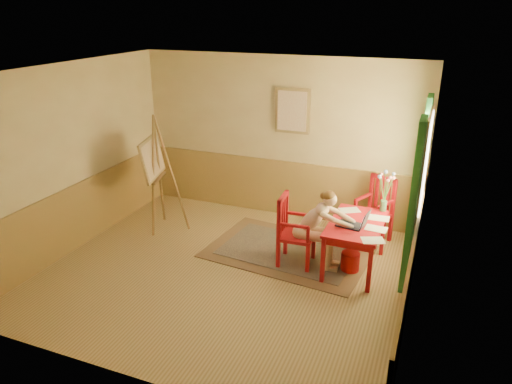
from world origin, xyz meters
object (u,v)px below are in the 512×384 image
at_px(table, 356,228).
at_px(laptop, 355,223).
at_px(chair_left, 293,231).
at_px(easel, 155,163).
at_px(figure, 317,225).
at_px(chair_back, 375,210).

bearing_deg(table, laptop, -89.60).
relative_size(chair_left, easel, 0.54).
bearing_deg(figure, easel, 174.13).
height_order(table, chair_back, chair_back).
bearing_deg(easel, chair_back, 14.05).
xyz_separation_m(table, easel, (-3.34, 0.14, 0.53)).
xyz_separation_m(table, laptop, (0.00, -0.15, 0.14)).
height_order(table, easel, easel).
relative_size(chair_back, figure, 0.88).
relative_size(figure, laptop, 2.62).
bearing_deg(easel, laptop, -4.88).
bearing_deg(chair_left, table, 12.27).
bearing_deg(figure, table, 16.18).
relative_size(chair_back, laptop, 2.32).
bearing_deg(chair_left, chair_back, 50.39).
height_order(laptop, easel, easel).
bearing_deg(chair_back, figure, -119.23).
xyz_separation_m(chair_left, figure, (0.34, 0.04, 0.13)).
bearing_deg(laptop, figure, -179.50).
distance_m(table, chair_back, 1.02).
distance_m(chair_left, laptop, 0.90).
distance_m(table, figure, 0.54).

